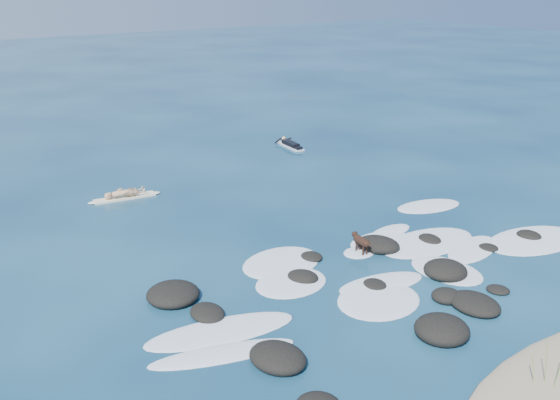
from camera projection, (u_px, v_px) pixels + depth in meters
ground at (364, 259)px, 19.87m from camera, size 160.00×160.00×0.00m
reef_rocks at (366, 296)px, 17.37m from camera, size 13.41×7.72×0.61m
breaking_foam at (391, 263)px, 19.56m from camera, size 15.96×6.53×0.12m
standing_surfer_rig at (124, 183)px, 24.93m from camera, size 2.95×0.80×1.67m
paddling_surfer_rig at (290, 144)px, 32.58m from camera, size 1.04×2.33×0.40m
dog at (361, 241)px, 20.11m from camera, size 0.33×1.06×0.67m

